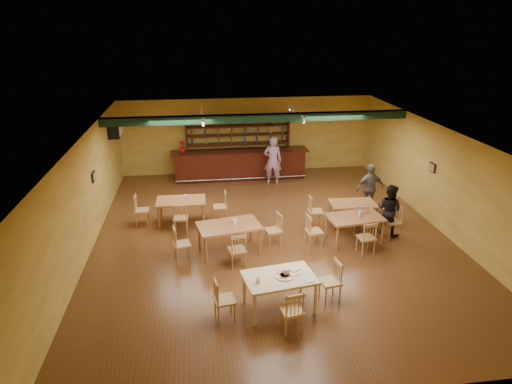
{
  "coord_description": "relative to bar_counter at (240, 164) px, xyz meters",
  "views": [
    {
      "loc": [
        -2.01,
        -11.41,
        5.85
      ],
      "look_at": [
        -0.38,
        0.6,
        1.15
      ],
      "focal_mm": 31.24,
      "sensor_mm": 36.0,
      "label": 1
    }
  ],
  "objects": [
    {
      "name": "floor",
      "position": [
        0.39,
        -5.15,
        -0.56
      ],
      "size": [
        12.0,
        12.0,
        0.0
      ],
      "primitive_type": "plane",
      "color": "brown",
      "rests_on": "ground"
    },
    {
      "name": "ceiling_beam",
      "position": [
        0.39,
        -2.35,
        2.31
      ],
      "size": [
        10.0,
        0.3,
        0.25
      ],
      "primitive_type": "cube",
      "color": "black",
      "rests_on": "ceiling"
    },
    {
      "name": "track_rail_left",
      "position": [
        -1.41,
        -1.75,
        2.38
      ],
      "size": [
        0.05,
        2.5,
        0.05
      ],
      "primitive_type": "cube",
      "color": "white",
      "rests_on": "ceiling"
    },
    {
      "name": "track_rail_right",
      "position": [
        1.79,
        -1.75,
        2.38
      ],
      "size": [
        0.05,
        2.5,
        0.05
      ],
      "primitive_type": "cube",
      "color": "white",
      "rests_on": "ceiling"
    },
    {
      "name": "ac_unit",
      "position": [
        -4.41,
        -0.95,
        1.79
      ],
      "size": [
        0.34,
        0.7,
        0.48
      ],
      "primitive_type": "cube",
      "color": "white",
      "rests_on": "wall_left"
    },
    {
      "name": "picture_left",
      "position": [
        -4.58,
        -4.15,
        1.14
      ],
      "size": [
        0.04,
        0.34,
        0.28
      ],
      "primitive_type": "cube",
      "color": "black",
      "rests_on": "wall_left"
    },
    {
      "name": "picture_right",
      "position": [
        5.36,
        -4.65,
        1.14
      ],
      "size": [
        0.04,
        0.34,
        0.28
      ],
      "primitive_type": "cube",
      "color": "black",
      "rests_on": "wall_right"
    },
    {
      "name": "bar_counter",
      "position": [
        0.0,
        0.0,
        0.0
      ],
      "size": [
        5.3,
        0.85,
        1.13
      ],
      "primitive_type": "cube",
      "color": "#33110A",
      "rests_on": "ground"
    },
    {
      "name": "back_bar_hutch",
      "position": [
        0.0,
        0.63,
        0.57
      ],
      "size": [
        4.1,
        0.4,
        2.28
      ],
      "primitive_type": "cube",
      "color": "#33110A",
      "rests_on": "ground"
    },
    {
      "name": "poinsettia",
      "position": [
        -2.2,
        0.0,
        0.79
      ],
      "size": [
        0.32,
        0.32,
        0.45
      ],
      "primitive_type": "imported",
      "rotation": [
        0.0,
        0.0,
        0.35
      ],
      "color": "#B01610",
      "rests_on": "bar_counter"
    },
    {
      "name": "dining_table_a",
      "position": [
        -2.2,
        -3.85,
        -0.2
      ],
      "size": [
        1.49,
        0.91,
        0.74
      ],
      "primitive_type": "cube",
      "rotation": [
        0.0,
        0.0,
        -0.02
      ],
      "color": "#B06B3E",
      "rests_on": "ground"
    },
    {
      "name": "dining_table_b",
      "position": [
        2.95,
        -4.66,
        -0.22
      ],
      "size": [
        1.4,
        0.88,
        0.68
      ],
      "primitive_type": "cube",
      "rotation": [
        0.0,
        0.0,
        -0.04
      ],
      "color": "#B06B3E",
      "rests_on": "ground"
    },
    {
      "name": "dining_table_c",
      "position": [
        -0.9,
        -5.96,
        -0.16
      ],
      "size": [
        1.77,
        1.26,
        0.81
      ],
      "primitive_type": "cube",
      "rotation": [
        0.0,
        0.0,
        0.19
      ],
      "color": "#B06B3E",
      "rests_on": "ground"
    },
    {
      "name": "dining_table_d",
      "position": [
        2.62,
        -5.78,
        -0.19
      ],
      "size": [
        1.61,
        1.08,
        0.75
      ],
      "primitive_type": "cube",
      "rotation": [
        0.0,
        0.0,
        0.12
      ],
      "color": "#B06B3E",
      "rests_on": "ground"
    },
    {
      "name": "near_table",
      "position": [
        -0.04,
        -8.6,
        -0.17
      ],
      "size": [
        1.62,
        1.18,
        0.8
      ],
      "primitive_type": "cube",
      "rotation": [
        0.0,
        0.0,
        0.16
      ],
      "color": "beige",
      "rests_on": "ground"
    },
    {
      "name": "pizza_tray",
      "position": [
        0.07,
        -8.6,
        0.24
      ],
      "size": [
        0.5,
        0.5,
        0.01
      ],
      "primitive_type": "cylinder",
      "rotation": [
        0.0,
        0.0,
        0.31
      ],
      "color": "silver",
      "rests_on": "near_table"
    },
    {
      "name": "parmesan_shaker",
      "position": [
        -0.52,
        -8.76,
        0.29
      ],
      "size": [
        0.08,
        0.08,
        0.11
      ],
      "primitive_type": "cylinder",
      "rotation": [
        0.0,
        0.0,
        0.16
      ],
      "color": "#EAE5C6",
      "rests_on": "near_table"
    },
    {
      "name": "napkin_stack",
      "position": [
        0.33,
        -8.39,
        0.25
      ],
      "size": [
        0.25,
        0.23,
        0.03
      ],
      "primitive_type": "cube",
      "rotation": [
        0.0,
        0.0,
        0.57
      ],
      "color": "white",
      "rests_on": "near_table"
    },
    {
      "name": "pizza_server",
      "position": [
        0.23,
        -8.55,
        0.25
      ],
      "size": [
        0.33,
        0.23,
        0.0
      ],
      "primitive_type": "cube",
      "rotation": [
        0.0,
        0.0,
        -0.47
      ],
      "color": "silver",
      "rests_on": "pizza_tray"
    },
    {
      "name": "side_plate",
      "position": [
        0.55,
        -8.82,
        0.24
      ],
      "size": [
        0.25,
        0.25,
        0.01
      ],
      "primitive_type": "cylinder",
      "rotation": [
        0.0,
        0.0,
        0.16
      ],
      "color": "white",
      "rests_on": "near_table"
    },
    {
      "name": "patron_bar",
      "position": [
        1.16,
        -0.83,
        0.36
      ],
      "size": [
        0.76,
        0.59,
        1.84
      ],
      "primitive_type": "imported",
      "rotation": [
        0.0,
        0.0,
        2.9
      ],
      "color": "#964DA7",
      "rests_on": "ground"
    },
    {
      "name": "patron_right_a",
      "position": [
        3.75,
        -5.46,
        0.19
      ],
      "size": [
        0.91,
        0.94,
        1.52
      ],
      "primitive_type": "imported",
      "rotation": [
        0.0,
        0.0,
        2.25
      ],
      "color": "black",
      "rests_on": "ground"
    },
    {
      "name": "patron_right_b",
      "position": [
        3.82,
        -3.78,
        0.23
      ],
      "size": [
        0.96,
        0.48,
        1.59
      ],
      "primitive_type": "imported",
      "rotation": [
        0.0,
        0.0,
        3.24
      ],
      "color": "slate",
      "rests_on": "ground"
    }
  ]
}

